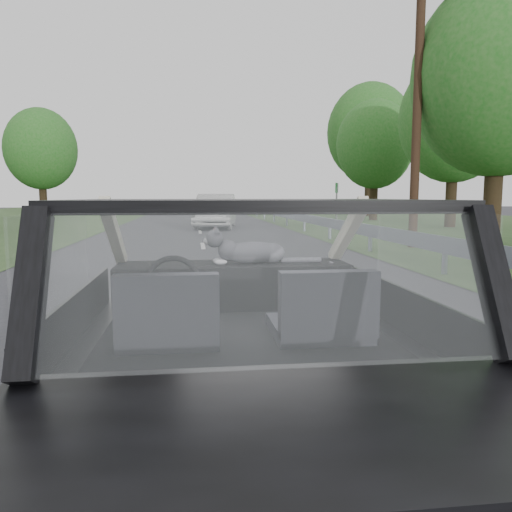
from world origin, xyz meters
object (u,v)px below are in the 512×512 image
object	(u,v)px
subject_car	(242,325)
utility_pole	(417,111)
other_car	(216,211)
highway_sign	(336,203)
cat	(253,251)

from	to	relation	value
subject_car	utility_pole	world-z (taller)	utility_pole
subject_car	other_car	bearing A→B (deg)	87.86
utility_pole	highway_sign	bearing A→B (deg)	83.51
highway_sign	utility_pole	size ratio (longest dim) A/B	0.29
subject_car	highway_sign	world-z (taller)	highway_sign
highway_sign	cat	bearing A→B (deg)	-83.79
cat	other_car	xyz separation A→B (m)	(0.64, 20.25, -0.28)
other_car	highway_sign	size ratio (longest dim) A/B	2.21
other_car	utility_pole	size ratio (longest dim) A/B	0.63
cat	utility_pole	world-z (taller)	utility_pole
other_car	highway_sign	bearing A→B (deg)	30.27
subject_car	highway_sign	distance (m)	24.82
subject_car	cat	bearing A→B (deg)	77.38
utility_pole	subject_car	bearing A→B (deg)	-118.89
subject_car	cat	xyz separation A→B (m)	(0.13, 0.60, 0.36)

